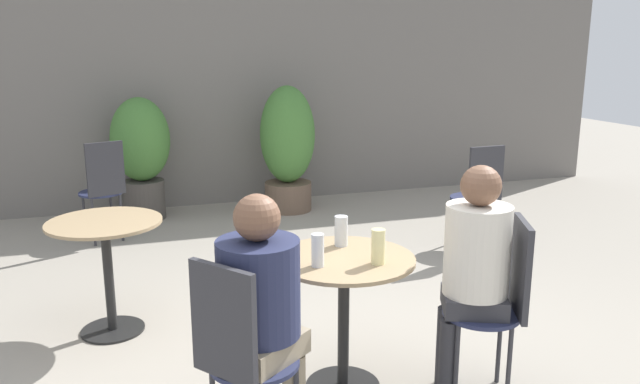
# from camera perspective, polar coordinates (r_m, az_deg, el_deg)

# --- Properties ---
(ground_plane) EXTENTS (20.00, 20.00, 0.00)m
(ground_plane) POSITION_cam_1_polar(r_m,az_deg,el_deg) (3.51, 0.98, -17.14)
(ground_plane) COLOR gray
(storefront_wall) EXTENTS (10.00, 0.06, 3.00)m
(storefront_wall) POSITION_cam_1_polar(r_m,az_deg,el_deg) (7.08, -10.03, 10.86)
(storefront_wall) COLOR slate
(storefront_wall) RESTS_ON ground_plane
(cafe_table_near) EXTENTS (0.73, 0.73, 0.73)m
(cafe_table_near) POSITION_cam_1_polar(r_m,az_deg,el_deg) (3.25, 2.19, -8.91)
(cafe_table_near) COLOR black
(cafe_table_near) RESTS_ON ground_plane
(cafe_table_far) EXTENTS (0.70, 0.70, 0.73)m
(cafe_table_far) POSITION_cam_1_polar(r_m,az_deg,el_deg) (4.09, -18.94, -5.02)
(cafe_table_far) COLOR black
(cafe_table_far) RESTS_ON ground_plane
(bistro_chair_0) EXTENTS (0.45, 0.45, 0.95)m
(bistro_chair_0) POSITION_cam_1_polar(r_m,az_deg,el_deg) (2.67, -7.49, -13.95)
(bistro_chair_0) COLOR #232847
(bistro_chair_0) RESTS_ON ground_plane
(bistro_chair_1) EXTENTS (0.44, 0.43, 0.95)m
(bistro_chair_1) POSITION_cam_1_polar(r_m,az_deg,el_deg) (3.30, 16.29, -8.91)
(bistro_chair_1) COLOR #232847
(bistro_chair_1) RESTS_ON ground_plane
(bistro_chair_2) EXTENTS (0.42, 0.43, 0.95)m
(bistro_chair_2) POSITION_cam_1_polar(r_m,az_deg,el_deg) (5.96, -19.19, 0.79)
(bistro_chair_2) COLOR #232847
(bistro_chair_2) RESTS_ON ground_plane
(bistro_chair_3) EXTENTS (0.39, 0.40, 0.95)m
(bistro_chair_3) POSITION_cam_1_polar(r_m,az_deg,el_deg) (5.59, 14.37, 0.32)
(bistro_chair_3) COLOR #232847
(bistro_chair_3) RESTS_ON ground_plane
(seated_person_0) EXTENTS (0.45, 0.44, 1.19)m
(seated_person_0) POSITION_cam_1_polar(r_m,az_deg,el_deg) (2.71, -5.38, -10.09)
(seated_person_0) COLOR gray
(seated_person_0) RESTS_ON ground_plane
(seated_person_1) EXTENTS (0.39, 0.38, 1.22)m
(seated_person_1) POSITION_cam_1_polar(r_m,az_deg,el_deg) (3.22, 13.85, -6.19)
(seated_person_1) COLOR #2D2D33
(seated_person_1) RESTS_ON ground_plane
(beer_glass_0) EXTENTS (0.07, 0.07, 0.16)m
(beer_glass_0) POSITION_cam_1_polar(r_m,az_deg,el_deg) (3.34, 1.94, -3.58)
(beer_glass_0) COLOR silver
(beer_glass_0) RESTS_ON cafe_table_near
(beer_glass_1) EXTENTS (0.06, 0.06, 0.16)m
(beer_glass_1) POSITION_cam_1_polar(r_m,az_deg,el_deg) (3.03, -0.21, -5.35)
(beer_glass_1) COLOR silver
(beer_glass_1) RESTS_ON cafe_table_near
(beer_glass_2) EXTENTS (0.07, 0.07, 0.18)m
(beer_glass_2) POSITION_cam_1_polar(r_m,az_deg,el_deg) (3.07, 5.33, -4.99)
(beer_glass_2) COLOR beige
(beer_glass_2) RESTS_ON cafe_table_near
(potted_plant_0) EXTENTS (0.60, 0.60, 1.27)m
(potted_plant_0) POSITION_cam_1_polar(r_m,az_deg,el_deg) (6.67, -16.04, 3.59)
(potted_plant_0) COLOR #47423D
(potted_plant_0) RESTS_ON ground_plane
(potted_plant_1) EXTENTS (0.59, 0.59, 1.36)m
(potted_plant_1) POSITION_cam_1_polar(r_m,az_deg,el_deg) (6.76, -2.98, 4.22)
(potted_plant_1) COLOR brown
(potted_plant_1) RESTS_ON ground_plane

